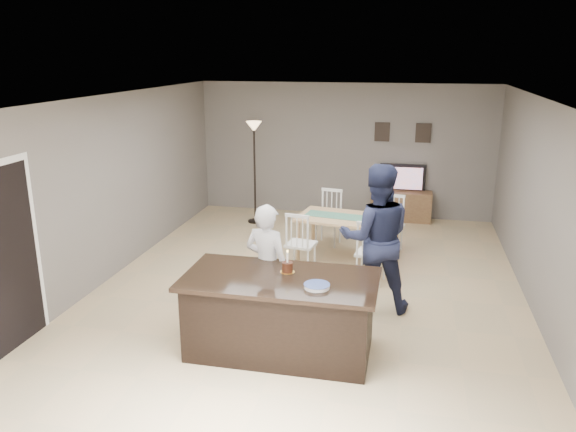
% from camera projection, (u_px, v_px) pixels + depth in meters
% --- Properties ---
extents(floor, '(8.00, 8.00, 0.00)m').
position_uv_depth(floor, '(309.00, 288.00, 8.11)').
color(floor, tan).
rests_on(floor, ground).
extents(room_shell, '(8.00, 8.00, 8.00)m').
position_uv_depth(room_shell, '(310.00, 174.00, 7.64)').
color(room_shell, slate).
rests_on(room_shell, floor).
extents(kitchen_island, '(2.15, 1.10, 0.90)m').
position_uv_depth(kitchen_island, '(280.00, 314.00, 6.29)').
color(kitchen_island, black).
rests_on(kitchen_island, floor).
extents(tv_console, '(1.20, 0.40, 0.60)m').
position_uv_depth(tv_console, '(401.00, 206.00, 11.31)').
color(tv_console, brown).
rests_on(tv_console, floor).
extents(television, '(0.91, 0.12, 0.53)m').
position_uv_depth(television, '(402.00, 178.00, 11.22)').
color(television, black).
rests_on(television, tv_console).
extents(tv_screen_glow, '(0.78, 0.00, 0.78)m').
position_uv_depth(tv_screen_glow, '(402.00, 178.00, 11.14)').
color(tv_screen_glow, '#F05A1A').
rests_on(tv_screen_glow, tv_console).
extents(picture_frames, '(1.10, 0.02, 0.38)m').
position_uv_depth(picture_frames, '(403.00, 132.00, 11.11)').
color(picture_frames, black).
rests_on(picture_frames, room_shell).
extents(doorway, '(0.00, 2.10, 2.65)m').
position_uv_depth(doorway, '(7.00, 242.00, 6.21)').
color(doorway, black).
rests_on(doorway, floor).
extents(woman, '(0.65, 0.52, 1.57)m').
position_uv_depth(woman, '(267.00, 267.00, 6.77)').
color(woman, silver).
rests_on(woman, floor).
extents(man, '(1.06, 0.89, 1.95)m').
position_uv_depth(man, '(376.00, 238.00, 7.22)').
color(man, '#191D37').
rests_on(man, floor).
extents(birthday_cake, '(0.17, 0.17, 0.26)m').
position_uv_depth(birthday_cake, '(287.00, 267.00, 6.29)').
color(birthday_cake, gold).
rests_on(birthday_cake, kitchen_island).
extents(plate_stack, '(0.28, 0.28, 0.04)m').
position_uv_depth(plate_stack, '(317.00, 286.00, 5.88)').
color(plate_stack, white).
rests_on(plate_stack, kitchen_island).
extents(dining_table, '(1.78, 2.01, 0.97)m').
position_uv_depth(dining_table, '(348.00, 225.00, 8.98)').
color(dining_table, tan).
rests_on(dining_table, floor).
extents(floor_lamp, '(0.30, 0.30, 2.01)m').
position_uv_depth(floor_lamp, '(254.00, 145.00, 10.84)').
color(floor_lamp, black).
rests_on(floor_lamp, floor).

